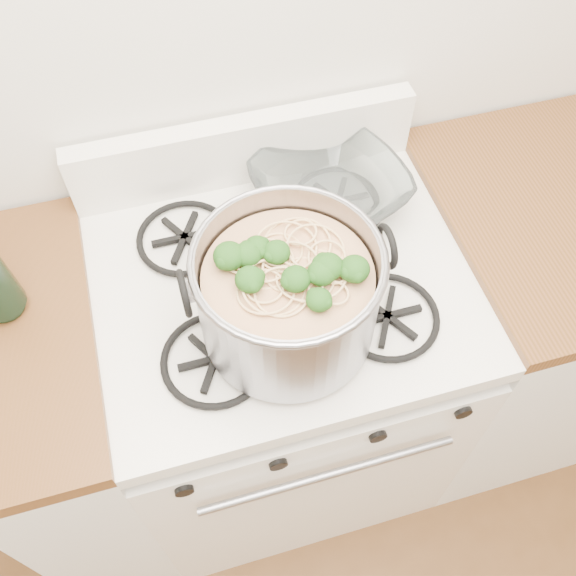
% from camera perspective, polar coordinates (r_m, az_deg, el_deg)
% --- Properties ---
extents(gas_range, '(0.76, 0.66, 0.92)m').
position_cam_1_polar(gas_range, '(1.70, -0.40, -8.27)').
color(gas_range, white).
rests_on(gas_range, ground).
extents(counter_left, '(0.25, 0.65, 0.92)m').
position_cam_1_polar(counter_left, '(1.70, -17.41, -11.64)').
color(counter_left, silver).
rests_on(counter_left, ground).
extents(stock_pot, '(0.36, 0.33, 0.22)m').
position_cam_1_polar(stock_pot, '(1.13, -0.00, -0.71)').
color(stock_pot, gray).
rests_on(stock_pot, gas_range).
extents(spatula, '(0.35, 0.37, 0.02)m').
position_cam_1_polar(spatula, '(1.28, 3.34, 2.00)').
color(spatula, black).
rests_on(spatula, gas_range).
extents(glass_bowl, '(0.16, 0.16, 0.03)m').
position_cam_1_polar(glass_bowl, '(1.40, 3.68, 8.34)').
color(glass_bowl, white).
rests_on(glass_bowl, gas_range).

